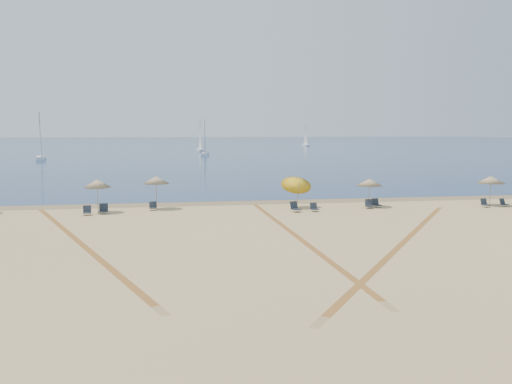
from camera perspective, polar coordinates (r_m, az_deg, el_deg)
ground at (r=22.04m, az=8.86°, el=-9.15°), size 160.00×160.00×0.00m
ocean at (r=245.28m, az=-8.08°, el=5.01°), size 500.00×500.00×0.00m
wet_sand at (r=45.02m, az=-0.85°, el=-1.08°), size 500.00×500.00×0.00m
umbrella_1 at (r=40.72m, az=-16.07°, el=0.87°), size 1.87×1.90×2.46m
umbrella_2 at (r=41.68m, az=-10.27°, el=1.23°), size 1.96×1.96×2.53m
umbrella_3 at (r=41.65m, az=4.20°, el=1.03°), size 2.30×2.28×2.79m
umbrella_4 at (r=43.08m, az=11.63°, el=1.00°), size 1.99×1.99×2.25m
umbrella_5 at (r=46.60m, az=23.07°, el=1.18°), size 2.13×2.13×2.38m
chair_2 at (r=40.09m, az=-17.03°, el=-1.88°), size 0.62×0.70×0.66m
chair_3 at (r=40.35m, az=-15.46°, el=-1.74°), size 0.62×0.72×0.72m
chair_4 at (r=41.40m, az=-10.60°, el=-1.47°), size 0.54×0.63×0.62m
chair_5 at (r=39.95m, az=4.06°, el=-1.59°), size 0.84×0.90×0.74m
chair_6 at (r=40.29m, az=6.01°, el=-1.61°), size 0.56×0.64×0.62m
chair_7 at (r=42.44m, az=11.58°, el=-1.26°), size 0.73×0.80×0.68m
chair_8 at (r=43.14m, az=12.32°, el=-1.16°), size 0.70×0.77×0.67m
chair_9 at (r=45.80m, az=22.55°, el=-1.09°), size 0.63×0.71×0.65m
chair_10 at (r=46.88m, az=24.18°, el=-1.03°), size 0.63×0.69×0.59m
sailboat_0 at (r=201.78m, az=5.15°, el=5.40°), size 1.85×5.18×7.55m
sailboat_1 at (r=152.59m, az=-5.78°, el=5.20°), size 2.03×6.05×8.84m
sailboat_2 at (r=116.19m, az=-21.34°, el=4.49°), size 2.61×6.43×9.31m
sailboat_3 at (r=128.23m, az=-5.30°, el=4.90°), size 2.35×5.71×8.26m
tire_tracks at (r=30.73m, az=0.03°, el=-4.61°), size 55.47×42.03×0.00m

